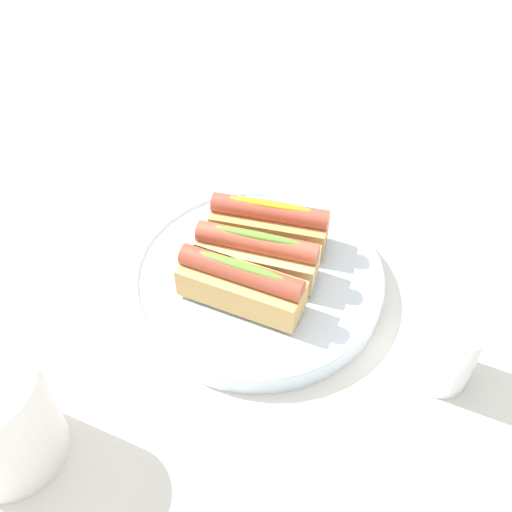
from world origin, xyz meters
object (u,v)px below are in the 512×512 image
object	(u,v)px
hotdog_front	(269,223)
water_glass	(445,353)
serving_bowl	(256,275)
hotdog_back	(256,252)
hotdog_side	(241,284)

from	to	relation	value
hotdog_front	water_glass	size ratio (longest dim) A/B	1.75
water_glass	serving_bowl	bearing A→B (deg)	4.77
serving_bowl	water_glass	bearing A→B (deg)	-175.23
hotdog_back	hotdog_side	size ratio (longest dim) A/B	1.00
hotdog_back	hotdog_side	world-z (taller)	same
serving_bowl	hotdog_back	world-z (taller)	hotdog_back
hotdog_side	hotdog_front	bearing A→B (deg)	-70.57
hotdog_front	hotdog_back	size ratio (longest dim) A/B	1.00
hotdog_front	hotdog_side	bearing A→B (deg)	109.43
water_glass	hotdog_side	bearing A→B (deg)	17.62
hotdog_back	serving_bowl	bearing A→B (deg)	-93.58
hotdog_back	water_glass	distance (m)	0.25
serving_bowl	hotdog_side	bearing A→B (deg)	109.43
serving_bowl	hotdog_side	world-z (taller)	hotdog_side
hotdog_side	water_glass	xyz separation A→B (m)	(-0.23, -0.07, -0.02)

